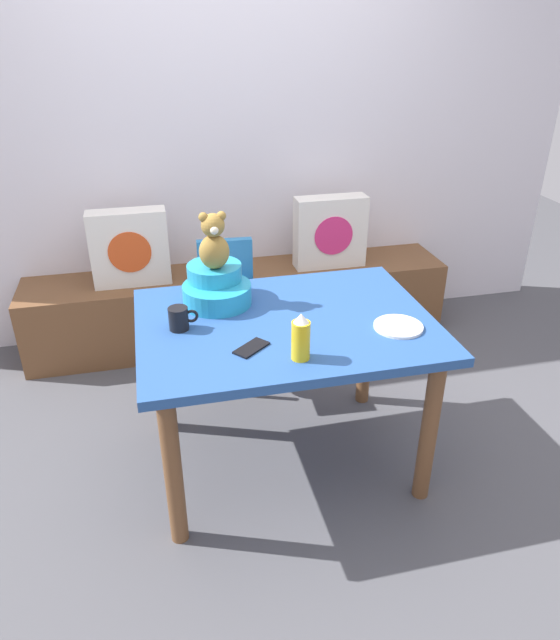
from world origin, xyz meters
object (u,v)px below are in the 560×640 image
at_px(book_stack, 211,267).
at_px(coffee_mug, 179,318).
at_px(pillow_floral_left, 130,248).
at_px(dining_table, 285,343).
at_px(highchair, 228,294).
at_px(dinner_plate_near, 398,326).
at_px(ketchup_bottle, 301,338).
at_px(pillow_floral_right, 330,232).
at_px(infant_seat_teal, 216,287).
at_px(cell_phone, 251,348).
at_px(teddy_bear, 214,242).

height_order(book_stack, coffee_mug, coffee_mug).
relative_size(pillow_floral_left, dining_table, 0.36).
height_order(book_stack, dining_table, dining_table).
relative_size(book_stack, highchair, 0.25).
bearing_deg(dinner_plate_near, ketchup_bottle, -163.13).
xyz_separation_m(book_stack, dinner_plate_near, (0.60, -1.37, 0.24)).
xyz_separation_m(pillow_floral_right, highchair, (-0.71, -0.42, -0.16)).
height_order(book_stack, infant_seat_teal, infant_seat_teal).
height_order(dining_table, infant_seat_teal, infant_seat_teal).
xyz_separation_m(highchair, coffee_mug, (-0.30, -0.74, 0.27)).
height_order(book_stack, cell_phone, cell_phone).
bearing_deg(pillow_floral_left, coffee_mug, -80.15).
bearing_deg(book_stack, dining_table, -81.86).
xyz_separation_m(highchair, teddy_bear, (-0.12, -0.52, 0.50)).
relative_size(pillow_floral_right, teddy_bear, 1.76).
distance_m(pillow_floral_left, teddy_bear, 1.07).
xyz_separation_m(pillow_floral_right, dining_table, (-0.57, -1.18, -0.05)).
bearing_deg(dinner_plate_near, infant_seat_teal, 148.96).
xyz_separation_m(book_stack, dining_table, (0.17, -1.20, 0.13)).
height_order(coffee_mug, cell_phone, coffee_mug).
bearing_deg(coffee_mug, dining_table, -3.35).
bearing_deg(coffee_mug, book_stack, 77.52).
distance_m(dining_table, teddy_bear, 0.52).
bearing_deg(book_stack, highchair, -84.75).
relative_size(book_stack, dining_table, 0.16).
xyz_separation_m(pillow_floral_right, teddy_bear, (-0.83, -0.94, 0.34)).
bearing_deg(coffee_mug, cell_phone, -41.40).
distance_m(highchair, dinner_plate_near, 1.11).
xyz_separation_m(pillow_floral_left, teddy_bear, (0.38, -0.94, 0.34)).
relative_size(infant_seat_teal, dinner_plate_near, 1.65).
bearing_deg(pillow_floral_right, pillow_floral_left, 180.00).
distance_m(infant_seat_teal, teddy_bear, 0.21).
xyz_separation_m(coffee_mug, dinner_plate_near, (0.86, -0.19, -0.04)).
distance_m(pillow_floral_left, book_stack, 0.49).
bearing_deg(teddy_bear, ketchup_bottle, -66.69).
relative_size(pillow_floral_left, pillow_floral_right, 1.00).
relative_size(pillow_floral_right, book_stack, 2.20).
height_order(pillow_floral_right, coffee_mug, pillow_floral_right).
height_order(ketchup_bottle, dinner_plate_near, ketchup_bottle).
distance_m(book_stack, coffee_mug, 1.24).
height_order(coffee_mug, dinner_plate_near, coffee_mug).
distance_m(book_stack, infant_seat_teal, 1.01).
bearing_deg(coffee_mug, pillow_floral_right, 49.01).
bearing_deg(cell_phone, infant_seat_teal, -30.14).
height_order(infant_seat_teal, dinner_plate_near, infant_seat_teal).
distance_m(dining_table, dinner_plate_near, 0.48).
xyz_separation_m(pillow_floral_right, cell_phone, (-0.75, -1.38, 0.06)).
relative_size(dining_table, cell_phone, 8.50).
bearing_deg(book_stack, cell_phone, -90.38).
bearing_deg(coffee_mug, ketchup_bottle, -38.47).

